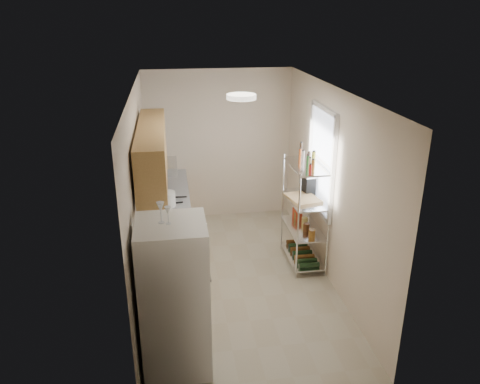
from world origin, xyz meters
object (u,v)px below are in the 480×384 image
(frying_pan_large, at_px, (163,205))
(espresso_machine, at_px, (308,184))
(cutting_board, at_px, (303,198))
(rice_cooker, at_px, (166,199))
(refrigerator, at_px, (175,297))

(frying_pan_large, bearing_deg, espresso_machine, -11.02)
(cutting_board, distance_m, espresso_machine, 0.30)
(cutting_board, relative_size, espresso_machine, 1.80)
(rice_cooker, distance_m, frying_pan_large, 0.10)
(rice_cooker, xyz_separation_m, espresso_machine, (2.03, -0.08, 0.14))
(rice_cooker, relative_size, espresso_machine, 0.95)
(frying_pan_large, xyz_separation_m, espresso_machine, (2.08, -0.08, 0.22))
(refrigerator, xyz_separation_m, cutting_board, (1.84, 1.85, 0.21))
(cutting_board, bearing_deg, refrigerator, -134.87)
(rice_cooker, xyz_separation_m, frying_pan_large, (-0.06, 0.00, -0.08))
(refrigerator, bearing_deg, frying_pan_large, 93.03)
(frying_pan_large, relative_size, espresso_machine, 0.94)
(espresso_machine, bearing_deg, refrigerator, -144.49)
(rice_cooker, height_order, cutting_board, rice_cooker)
(rice_cooker, bearing_deg, espresso_machine, -2.19)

